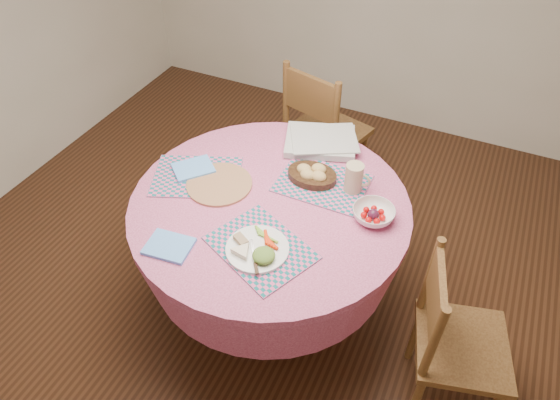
{
  "coord_description": "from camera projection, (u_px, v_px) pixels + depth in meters",
  "views": [
    {
      "loc": [
        0.72,
        -1.43,
        2.25
      ],
      "look_at": [
        0.05,
        0.0,
        0.78
      ],
      "focal_mm": 32.0,
      "sensor_mm": 36.0,
      "label": 1
    }
  ],
  "objects": [
    {
      "name": "ground",
      "position": [
        272.0,
        303.0,
        2.7
      ],
      "size": [
        4.0,
        4.0,
        0.0
      ],
      "primitive_type": "plane",
      "color": "#331C0F",
      "rests_on": "ground"
    },
    {
      "name": "dining_table",
      "position": [
        270.0,
        232.0,
        2.32
      ],
      "size": [
        1.24,
        1.24,
        0.75
      ],
      "color": "#D0618F",
      "rests_on": "ground"
    },
    {
      "name": "chair_right",
      "position": [
        452.0,
        339.0,
        2.04
      ],
      "size": [
        0.46,
        0.47,
        0.85
      ],
      "rotation": [
        0.0,
        0.0,
        1.82
      ],
      "color": "brown",
      "rests_on": "ground"
    },
    {
      "name": "chair_back",
      "position": [
        322.0,
        130.0,
        3.04
      ],
      "size": [
        0.53,
        0.51,
        0.94
      ],
      "rotation": [
        0.0,
        0.0,
        2.87
      ],
      "color": "brown",
      "rests_on": "ground"
    },
    {
      "name": "placemat_front",
      "position": [
        261.0,
        248.0,
        1.99
      ],
      "size": [
        0.49,
        0.44,
        0.01
      ],
      "primitive_type": "cube",
      "rotation": [
        0.0,
        0.0,
        -0.42
      ],
      "color": "#126269",
      "rests_on": "dining_table"
    },
    {
      "name": "placemat_left",
      "position": [
        197.0,
        176.0,
        2.31
      ],
      "size": [
        0.48,
        0.43,
        0.01
      ],
      "primitive_type": "cube",
      "rotation": [
        0.0,
        0.0,
        0.39
      ],
      "color": "#126269",
      "rests_on": "dining_table"
    },
    {
      "name": "placemat_back",
      "position": [
        322.0,
        183.0,
        2.28
      ],
      "size": [
        0.4,
        0.3,
        0.01
      ],
      "primitive_type": "cube",
      "rotation": [
        0.0,
        0.0,
        0.0
      ],
      "color": "#126269",
      "rests_on": "dining_table"
    },
    {
      "name": "wicker_trivet",
      "position": [
        219.0,
        184.0,
        2.27
      ],
      "size": [
        0.3,
        0.3,
        0.01
      ],
      "primitive_type": "cylinder",
      "color": "#A06845",
      "rests_on": "dining_table"
    },
    {
      "name": "napkin_near",
      "position": [
        169.0,
        246.0,
        1.99
      ],
      "size": [
        0.19,
        0.16,
        0.01
      ],
      "primitive_type": "cube",
      "rotation": [
        0.0,
        0.0,
        0.11
      ],
      "color": "#61A2F9",
      "rests_on": "dining_table"
    },
    {
      "name": "napkin_far",
      "position": [
        193.0,
        168.0,
        2.34
      ],
      "size": [
        0.22,
        0.23,
        0.01
      ],
      "primitive_type": "cube",
      "rotation": [
        0.0,
        0.0,
        0.85
      ],
      "color": "#61A2F9",
      "rests_on": "placemat_left"
    },
    {
      "name": "dinner_plate",
      "position": [
        258.0,
        249.0,
        1.96
      ],
      "size": [
        0.25,
        0.25,
        0.05
      ],
      "rotation": [
        0.0,
        0.0,
        -0.51
      ],
      "color": "white",
      "rests_on": "placemat_front"
    },
    {
      "name": "bread_bowl",
      "position": [
        312.0,
        174.0,
        2.28
      ],
      "size": [
        0.23,
        0.23,
        0.08
      ],
      "color": "black",
      "rests_on": "placemat_back"
    },
    {
      "name": "latte_mug",
      "position": [
        354.0,
        178.0,
        2.19
      ],
      "size": [
        0.12,
        0.08,
        0.14
      ],
      "color": "tan",
      "rests_on": "placemat_back"
    },
    {
      "name": "fruit_bowl",
      "position": [
        373.0,
        214.0,
        2.09
      ],
      "size": [
        0.18,
        0.18,
        0.06
      ],
      "rotation": [
        0.0,
        0.0,
        0.0
      ],
      "color": "white",
      "rests_on": "dining_table"
    },
    {
      "name": "newspaper_stack",
      "position": [
        321.0,
        141.0,
        2.48
      ],
      "size": [
        0.42,
        0.37,
        0.04
      ],
      "rotation": [
        0.0,
        0.0,
        0.33
      ],
      "color": "silver",
      "rests_on": "dining_table"
    }
  ]
}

